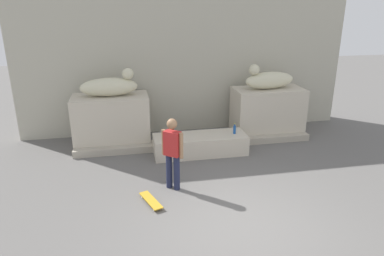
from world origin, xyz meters
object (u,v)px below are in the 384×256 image
(skateboard, at_px, (151,200))
(bottle_orange, at_px, (170,132))
(skater, at_px, (172,151))
(bottle_blue, at_px, (235,129))
(bottle_brown, at_px, (173,129))
(statue_reclining_left, at_px, (110,86))
(statue_reclining_right, at_px, (269,80))

(skateboard, xyz_separation_m, bottle_orange, (0.75, 2.40, 0.61))
(skater, relative_size, bottle_orange, 5.26)
(bottle_blue, distance_m, bottle_brown, 1.73)
(statue_reclining_left, height_order, bottle_blue, statue_reclining_left)
(skateboard, bearing_deg, statue_reclining_left, -7.21)
(statue_reclining_right, xyz_separation_m, bottle_brown, (-3.09, -0.79, -1.11))
(statue_reclining_left, distance_m, skater, 3.33)
(statue_reclining_left, xyz_separation_m, skater, (1.34, -2.93, -0.86))
(statue_reclining_left, relative_size, bottle_orange, 5.08)
(skater, bearing_deg, bottle_blue, -98.69)
(statue_reclining_right, relative_size, bottle_brown, 5.20)
(statue_reclining_right, height_order, bottle_brown, statue_reclining_right)
(skater, distance_m, skateboard, 1.16)
(statue_reclining_left, height_order, bottle_brown, statue_reclining_left)
(statue_reclining_right, relative_size, bottle_orange, 5.23)
(statue_reclining_left, bearing_deg, skateboard, -78.54)
(skater, distance_m, bottle_blue, 2.68)
(statue_reclining_left, bearing_deg, bottle_blue, -20.38)
(statue_reclining_right, distance_m, skateboard, 5.53)
(statue_reclining_left, distance_m, statue_reclining_right, 4.73)
(bottle_brown, bearing_deg, bottle_blue, -11.84)
(statue_reclining_left, height_order, statue_reclining_right, same)
(statue_reclining_left, bearing_deg, statue_reclining_right, -1.36)
(bottle_brown, bearing_deg, statue_reclining_left, 154.06)
(statue_reclining_right, distance_m, skater, 4.56)
(skater, height_order, bottle_blue, skater)
(statue_reclining_right, bearing_deg, bottle_brown, 6.98)
(bottle_orange, xyz_separation_m, bottle_brown, (0.10, 0.28, 0.00))
(statue_reclining_right, bearing_deg, statue_reclining_left, -7.49)
(skateboard, bearing_deg, bottle_brown, -37.69)
(skater, bearing_deg, statue_reclining_left, -25.66)
(skateboard, relative_size, bottle_orange, 2.58)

